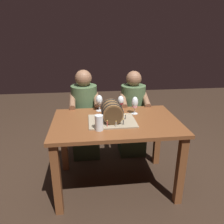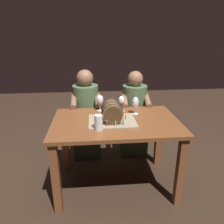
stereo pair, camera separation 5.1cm
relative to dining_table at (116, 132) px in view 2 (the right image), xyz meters
name	(u,v)px [view 2 (the right image)]	position (x,y,z in m)	size (l,w,h in m)	color
ground_plane	(115,183)	(0.00, 0.00, -0.63)	(8.00, 8.00, 0.00)	#332319
dining_table	(116,132)	(0.00, 0.00, 0.00)	(1.26, 0.81, 0.76)	brown
barrel_cake	(112,113)	(-0.04, -0.02, 0.21)	(0.46, 0.37, 0.21)	gray
wine_glass_rose	(135,103)	(0.23, 0.17, 0.24)	(0.07, 0.07, 0.19)	white
wine_glass_red	(121,101)	(0.09, 0.26, 0.24)	(0.07, 0.07, 0.18)	white
wine_glass_empty	(100,100)	(-0.14, 0.31, 0.25)	(0.07, 0.07, 0.18)	white
beer_pint	(99,123)	(-0.18, -0.20, 0.19)	(0.07, 0.07, 0.14)	white
person_seated_left	(87,119)	(-0.31, 0.64, -0.10)	(0.37, 0.46, 1.16)	#2A3A24
person_seated_right	(134,119)	(0.31, 0.64, -0.12)	(0.37, 0.46, 1.14)	#2A3A24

